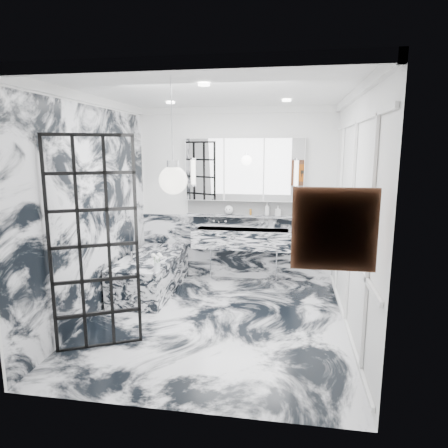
% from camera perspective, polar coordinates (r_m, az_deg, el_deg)
% --- Properties ---
extents(floor, '(3.60, 3.60, 0.00)m').
position_cam_1_polar(floor, '(5.22, -1.16, -13.64)').
color(floor, silver).
rests_on(floor, ground).
extents(ceiling, '(3.60, 3.60, 0.00)m').
position_cam_1_polar(ceiling, '(4.80, -1.29, 18.46)').
color(ceiling, white).
rests_on(ceiling, wall_back).
extents(wall_back, '(3.60, 0.00, 3.60)m').
position_cam_1_polar(wall_back, '(6.58, 1.65, 4.15)').
color(wall_back, white).
rests_on(wall_back, floor).
extents(wall_front, '(3.60, 0.00, 3.60)m').
position_cam_1_polar(wall_front, '(3.10, -7.33, -3.48)').
color(wall_front, white).
rests_on(wall_front, floor).
extents(wall_left, '(0.00, 3.60, 3.60)m').
position_cam_1_polar(wall_left, '(5.34, -18.36, 2.07)').
color(wall_left, white).
rests_on(wall_left, floor).
extents(wall_right, '(0.00, 3.60, 3.60)m').
position_cam_1_polar(wall_right, '(4.79, 17.95, 1.14)').
color(wall_right, white).
rests_on(wall_right, floor).
extents(marble_clad_back, '(3.18, 0.05, 1.05)m').
position_cam_1_polar(marble_clad_back, '(6.71, 1.58, -3.32)').
color(marble_clad_back, silver).
rests_on(marble_clad_back, floor).
extents(marble_clad_left, '(0.02, 3.56, 2.68)m').
position_cam_1_polar(marble_clad_left, '(5.34, -18.18, 1.43)').
color(marble_clad_left, silver).
rests_on(marble_clad_left, floor).
extents(panel_molding, '(0.03, 3.40, 2.30)m').
position_cam_1_polar(panel_molding, '(4.80, 17.65, -0.02)').
color(panel_molding, white).
rests_on(panel_molding, floor).
extents(soap_bottle_a, '(0.10, 0.10, 0.21)m').
position_cam_1_polar(soap_bottle_a, '(6.47, 6.18, 2.13)').
color(soap_bottle_a, '#8C5919').
rests_on(soap_bottle_a, ledge).
extents(soap_bottle_b, '(0.10, 0.10, 0.16)m').
position_cam_1_polar(soap_bottle_b, '(6.46, 7.70, 1.89)').
color(soap_bottle_b, '#4C4C51').
rests_on(soap_bottle_b, ledge).
extents(soap_bottle_c, '(0.12, 0.12, 0.16)m').
position_cam_1_polar(soap_bottle_c, '(6.46, 10.36, 1.78)').
color(soap_bottle_c, silver).
rests_on(soap_bottle_c, ledge).
extents(face_pot, '(0.14, 0.14, 0.14)m').
position_cam_1_polar(face_pot, '(6.53, 0.70, 2.03)').
color(face_pot, white).
rests_on(face_pot, ledge).
extents(amber_bottle, '(0.04, 0.04, 0.10)m').
position_cam_1_polar(amber_bottle, '(6.49, 3.81, 1.73)').
color(amber_bottle, '#8C5919').
rests_on(amber_bottle, ledge).
extents(flower_vase, '(0.09, 0.09, 0.12)m').
position_cam_1_polar(flower_vase, '(5.41, -9.53, -6.00)').
color(flower_vase, silver).
rests_on(flower_vase, bathtub).
extents(crittall_door, '(0.81, 0.43, 2.29)m').
position_cam_1_polar(crittall_door, '(4.44, -18.03, -2.95)').
color(crittall_door, black).
rests_on(crittall_door, floor).
extents(artwork, '(0.51, 0.05, 0.51)m').
position_cam_1_polar(artwork, '(2.99, 15.46, -0.73)').
color(artwork, '#BF4F13').
rests_on(artwork, wall_front).
extents(pendant_light, '(0.25, 0.25, 0.25)m').
position_cam_1_polar(pendant_light, '(3.50, -7.28, 6.22)').
color(pendant_light, white).
rests_on(pendant_light, ceiling).
extents(trough_sink, '(1.60, 0.45, 0.30)m').
position_cam_1_polar(trough_sink, '(6.43, 2.65, -2.07)').
color(trough_sink, silver).
rests_on(trough_sink, wall_back).
extents(ledge, '(1.90, 0.14, 0.04)m').
position_cam_1_polar(ledge, '(6.53, 2.85, 1.16)').
color(ledge, silver).
rests_on(ledge, wall_back).
extents(subway_tile, '(1.90, 0.03, 0.23)m').
position_cam_1_polar(subway_tile, '(6.57, 2.92, 2.41)').
color(subway_tile, white).
rests_on(subway_tile, wall_back).
extents(mirror_cabinet, '(1.90, 0.16, 1.00)m').
position_cam_1_polar(mirror_cabinet, '(6.45, 2.92, 7.76)').
color(mirror_cabinet, white).
rests_on(mirror_cabinet, wall_back).
extents(sconce_left, '(0.07, 0.07, 0.40)m').
position_cam_1_polar(sconce_left, '(6.50, -4.44, 7.41)').
color(sconce_left, white).
rests_on(sconce_left, mirror_cabinet).
extents(sconce_right, '(0.07, 0.07, 0.40)m').
position_cam_1_polar(sconce_right, '(6.32, 10.28, 7.17)').
color(sconce_right, white).
rests_on(sconce_right, mirror_cabinet).
extents(bathtub, '(0.75, 1.65, 0.55)m').
position_cam_1_polar(bathtub, '(6.22, -10.42, -7.02)').
color(bathtub, silver).
rests_on(bathtub, floor).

